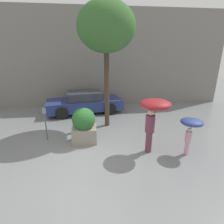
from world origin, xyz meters
name	(u,v)px	position (x,y,z in m)	size (l,w,h in m)	color
ground_plane	(89,158)	(0.00, 0.00, 0.00)	(40.00, 40.00, 0.00)	slate
building_facade	(88,59)	(0.00, 6.50, 3.00)	(18.00, 0.30, 6.00)	gray
planter_box	(84,125)	(-0.16, 1.14, 0.71)	(0.93, 0.88, 1.39)	gray
person_adult	(154,111)	(2.21, 0.16, 1.53)	(1.01, 1.01, 1.91)	brown
person_child	(191,125)	(3.42, -0.12, 1.06)	(0.73, 0.73, 1.29)	#D199B7
parked_car_near	(85,103)	(-0.28, 4.93, 0.58)	(4.49, 2.44, 1.24)	navy
street_tree	(106,28)	(0.86, 2.75, 4.33)	(2.44, 2.44, 5.40)	#423323
parking_meter	(45,118)	(-1.66, 1.47, 0.96)	(0.14, 0.14, 1.34)	#595B60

